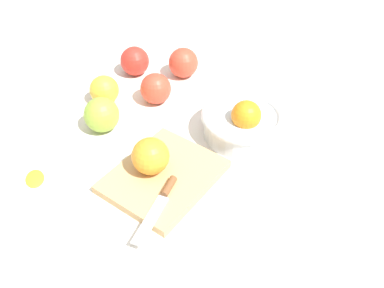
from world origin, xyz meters
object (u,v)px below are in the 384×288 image
at_px(cutting_board, 164,176).
at_px(knife, 161,200).
at_px(apple_front_center, 102,115).
at_px(orange_on_board, 150,156).
at_px(bowl, 243,122).
at_px(apple_front_left_3, 183,63).
at_px(apple_front_left_4, 104,90).
at_px(apple_front_left_2, 156,89).
at_px(apple_front_left, 135,61).

distance_m(cutting_board, knife, 0.07).
xyz_separation_m(cutting_board, apple_front_center, (-0.07, -0.20, 0.03)).
bearing_deg(orange_on_board, bowl, 153.41).
relative_size(orange_on_board, apple_front_center, 0.93).
relative_size(knife, apple_front_center, 2.00).
height_order(knife, apple_front_left_3, apple_front_left_3).
distance_m(cutting_board, apple_front_left_4, 0.30).
bearing_deg(bowl, cutting_board, -20.96).
xyz_separation_m(bowl, apple_front_left_2, (-0.01, -0.23, 0.00)).
bearing_deg(cutting_board, apple_front_left, -136.59).
bearing_deg(orange_on_board, apple_front_left, -139.64).
bearing_deg(cutting_board, apple_front_left_2, -143.48).
bearing_deg(cutting_board, apple_front_left_3, -155.29).
bearing_deg(orange_on_board, cutting_board, 97.22).
xyz_separation_m(apple_front_left, apple_front_center, (0.22, 0.07, 0.00)).
bearing_deg(apple_front_left_4, knife, 54.70).
distance_m(knife, apple_front_left_3, 0.45).
distance_m(knife, apple_front_left_2, 0.33).
relative_size(orange_on_board, knife, 0.47).
bearing_deg(bowl, orange_on_board, -26.59).
bearing_deg(apple_front_left, apple_front_left_2, 56.26).
bearing_deg(knife, orange_on_board, -134.15).
height_order(apple_front_left_2, apple_front_left_4, apple_front_left_2).
relative_size(bowl, knife, 1.16).
xyz_separation_m(cutting_board, apple_front_left_4, (-0.15, -0.26, 0.03)).
height_order(apple_front_left_2, apple_front_center, apple_front_center).
distance_m(apple_front_left_3, apple_front_left_4, 0.22).
distance_m(bowl, orange_on_board, 0.23).
distance_m(orange_on_board, knife, 0.09).
bearing_deg(apple_front_left, apple_front_center, 17.92).
bearing_deg(apple_front_left_3, apple_front_left, -64.84).
xyz_separation_m(cutting_board, apple_front_left_2, (-0.21, -0.16, 0.03)).
height_order(bowl, orange_on_board, bowl).
xyz_separation_m(bowl, apple_front_left_3, (-0.14, -0.23, 0.00)).
distance_m(orange_on_board, apple_front_center, 0.19).
xyz_separation_m(apple_front_left_3, apple_front_center, (0.28, -0.04, 0.00)).
bearing_deg(apple_front_center, bowl, 115.84).
bearing_deg(apple_front_center, orange_on_board, 68.73).
bearing_deg(apple_front_left_2, cutting_board, 36.52).
relative_size(cutting_board, apple_front_left_2, 2.88).
relative_size(apple_front_left_2, apple_front_left_4, 1.06).
bearing_deg(apple_front_left, cutting_board, 43.41).
distance_m(bowl, apple_front_center, 0.31).
bearing_deg(apple_front_left, apple_front_left_4, 4.95).
height_order(orange_on_board, apple_front_center, orange_on_board).
height_order(bowl, apple_front_left_3, bowl).
distance_m(knife, apple_front_left, 0.47).
relative_size(bowl, apple_front_left_2, 2.44).
height_order(orange_on_board, knife, orange_on_board).
bearing_deg(apple_front_center, apple_front_left, -162.08).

